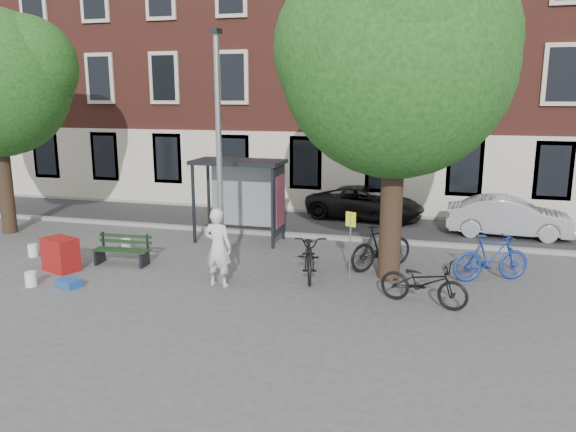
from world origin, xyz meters
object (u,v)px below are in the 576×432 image
(painter, at_px, (218,247))
(bike_a, at_px, (424,282))
(bike_d, at_px, (381,247))
(bus_shelter, at_px, (251,182))
(car_silver, at_px, (509,217))
(lamppost, at_px, (220,173))
(bike_b, at_px, (491,258))
(car_dark, at_px, (365,203))
(bike_c, at_px, (310,254))
(notice_sign, at_px, (351,231))
(bench, at_px, (122,251))
(red_stand, at_px, (61,254))

(painter, height_order, bike_a, painter)
(painter, relative_size, bike_d, 0.94)
(bus_shelter, relative_size, car_silver, 0.71)
(lamppost, xyz_separation_m, bike_b, (6.50, 1.93, -2.18))
(bike_b, distance_m, car_dark, 7.63)
(bike_d, height_order, car_dark, bike_d)
(bike_c, distance_m, car_silver, 8.01)
(lamppost, bearing_deg, notice_sign, 24.88)
(bench, bearing_deg, red_stand, -147.24)
(painter, height_order, notice_sign, painter)
(bike_d, bearing_deg, red_stand, 59.23)
(bike_b, xyz_separation_m, car_silver, (0.93, 5.03, 0.05))
(lamppost, height_order, red_stand, lamppost)
(red_stand, bearing_deg, bench, 36.01)
(bike_d, bearing_deg, bench, 54.91)
(bike_b, height_order, red_stand, bike_b)
(bike_a, relative_size, bike_b, 0.99)
(bus_shelter, height_order, bike_d, bus_shelter)
(car_dark, bearing_deg, bike_a, -156.12)
(lamppost, bearing_deg, painter, -88.46)
(bus_shelter, xyz_separation_m, bike_d, (4.33, -1.91, -1.30))
(bus_shelter, bearing_deg, bench, -127.90)
(bike_d, bearing_deg, bike_a, 159.04)
(bike_a, relative_size, car_dark, 0.45)
(lamppost, distance_m, bike_c, 3.15)
(bus_shelter, distance_m, bike_d, 4.91)
(bus_shelter, distance_m, notice_sign, 4.57)
(lamppost, relative_size, red_stand, 6.79)
(bike_a, bearing_deg, bike_d, 41.44)
(bike_c, bearing_deg, painter, -160.99)
(car_silver, xyz_separation_m, notice_sign, (-4.43, -5.56, 0.53))
(bench, relative_size, car_silver, 0.40)
(painter, relative_size, red_stand, 2.17)
(bench, xyz_separation_m, car_dark, (5.71, 7.68, 0.24))
(bench, xyz_separation_m, bike_a, (8.17, -0.96, 0.15))
(bike_a, bearing_deg, lamppost, 102.52)
(car_dark, relative_size, red_stand, 4.89)
(car_silver, distance_m, notice_sign, 7.13)
(bike_a, bearing_deg, bike_b, -20.73)
(bus_shelter, xyz_separation_m, notice_sign, (3.61, -2.71, -0.73))
(bus_shelter, bearing_deg, painter, -81.96)
(bike_b, bearing_deg, red_stand, 76.39)
(bike_d, distance_m, notice_sign, 1.22)
(bus_shelter, height_order, bike_b, bus_shelter)
(bike_d, height_order, notice_sign, notice_sign)
(bike_b, bearing_deg, painter, 83.89)
(bench, height_order, bike_b, bike_b)
(lamppost, height_order, bus_shelter, lamppost)
(car_silver, bearing_deg, red_stand, 122.57)
(bus_shelter, height_order, bench, bus_shelter)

